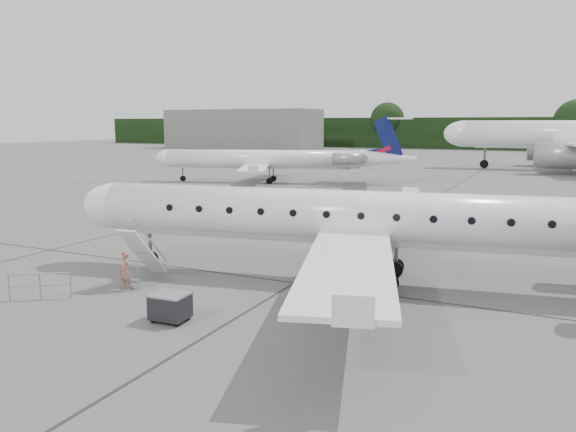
% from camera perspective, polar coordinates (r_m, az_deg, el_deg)
% --- Properties ---
extents(ground, '(320.00, 320.00, 0.00)m').
position_cam_1_polar(ground, '(20.08, 10.61, -9.87)').
color(ground, slate).
rests_on(ground, ground).
extents(treeline, '(260.00, 4.00, 8.00)m').
position_cam_1_polar(treeline, '(148.46, 24.02, 7.63)').
color(treeline, black).
rests_on(treeline, ground).
extents(terminal_building, '(40.00, 14.00, 10.00)m').
position_cam_1_polar(terminal_building, '(148.56, -4.64, 8.79)').
color(terminal_building, slate).
rests_on(terminal_building, ground).
extents(main_regional_jet, '(33.24, 26.47, 7.67)m').
position_cam_1_polar(main_regional_jet, '(23.12, 8.22, 2.51)').
color(main_regional_jet, white).
rests_on(main_regional_jet, ground).
extents(airstair, '(1.28, 2.62, 2.40)m').
position_cam_1_polar(airstair, '(24.25, -14.52, -3.69)').
color(airstair, white).
rests_on(airstair, ground).
extents(passenger, '(0.64, 0.49, 1.58)m').
position_cam_1_polar(passenger, '(23.18, -16.22, -5.42)').
color(passenger, '#966352').
rests_on(passenger, ground).
extents(safety_railing, '(1.87, 1.30, 1.00)m').
position_cam_1_polar(safety_railing, '(23.24, -23.89, -6.57)').
color(safety_railing, '#95989D').
rests_on(safety_railing, ground).
extents(baggage_cart, '(1.25, 1.04, 1.03)m').
position_cam_1_polar(baggage_cart, '(19.41, -11.88, -9.00)').
color(baggage_cart, black).
rests_on(baggage_cart, ground).
extents(bg_regional_left, '(32.36, 27.33, 7.25)m').
position_cam_1_polar(bg_regional_left, '(62.75, -2.62, 6.72)').
color(bg_regional_left, white).
rests_on(bg_regional_left, ground).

